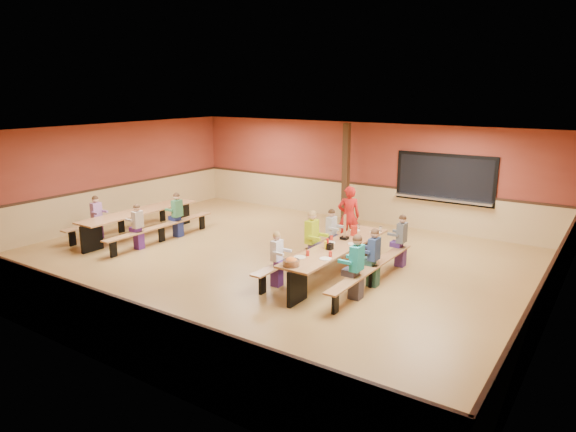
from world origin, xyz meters
The scene contains 23 objects.
ground centered at (0.00, 0.00, 0.00)m, with size 12.00×12.00×0.00m, color olive.
room_envelope centered at (0.00, 0.00, 0.69)m, with size 12.04×10.04×3.02m.
kitchen_pass_through centered at (2.60, 4.96, 1.49)m, with size 2.78×0.28×1.38m.
structural_post centered at (-0.20, 4.40, 1.50)m, with size 0.18×0.18×3.00m, color black.
cafeteria_table_main centered at (1.91, 0.03, 0.53)m, with size 1.91×3.70×0.74m.
cafeteria_table_second centered at (-4.12, -0.14, 0.53)m, with size 1.91×3.70×0.74m.
seated_child_white_left centered at (1.09, -1.02, 0.57)m, with size 0.34×0.28×1.15m, color white, non-canonical shape.
seated_adult_yellow centered at (1.09, 0.35, 0.66)m, with size 0.42×0.34×1.32m, color #B3CF14, non-canonical shape.
seated_child_grey_left centered at (1.09, 1.25, 0.59)m, with size 0.35×0.29×1.18m, color #B4B4B4, non-canonical shape.
seated_child_teal_right centered at (2.74, -0.70, 0.63)m, with size 0.40×0.33×1.27m, color teal, non-canonical shape.
seated_child_navy_right centered at (2.74, 0.09, 0.60)m, with size 0.37×0.30×1.21m, color navy, non-canonical shape.
seated_child_char_right centered at (2.74, 1.58, 0.60)m, with size 0.36×0.30×1.20m, color #4C5256, non-canonical shape.
seated_child_purple_sec centered at (-4.94, -0.91, 0.59)m, with size 0.35×0.29×1.17m, color #99669E, non-canonical shape.
seated_child_green_sec centered at (-3.29, 0.46, 0.60)m, with size 0.37×0.30×1.21m, color #346F48, non-canonical shape.
seated_child_tan_sec centered at (-3.29, -0.90, 0.58)m, with size 0.34×0.28×1.15m, color #A49484, non-canonical shape.
standing_woman centered at (1.01, 2.31, 0.79)m, with size 0.58×0.38×1.58m, color red.
punch_pitcher centered at (1.84, 0.95, 0.85)m, with size 0.16×0.16×0.22m, color #B32517.
chip_bowl centered at (1.80, -1.57, 0.81)m, with size 0.32×0.32×0.15m, color orange, non-canonical shape.
napkin_dispenser centered at (1.92, -0.29, 0.80)m, with size 0.10×0.14×0.13m, color black.
condiment_mustard centered at (1.81, -0.30, 0.82)m, with size 0.06×0.06×0.17m, color yellow.
condiment_ketchup centered at (1.77, -0.13, 0.82)m, with size 0.06×0.06×0.17m, color #B2140F.
table_paddle centered at (1.81, 0.55, 0.88)m, with size 0.16×0.16×0.56m.
place_settings centered at (1.91, 0.03, 0.80)m, with size 0.65×3.30×0.11m, color beige, non-canonical shape.
Camera 1 is at (6.85, -9.17, 3.96)m, focal length 32.00 mm.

